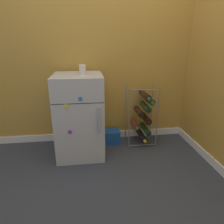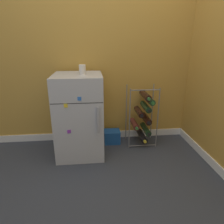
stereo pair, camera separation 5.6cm
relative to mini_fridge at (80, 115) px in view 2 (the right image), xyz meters
The scene contains 6 objects.
ground_plane 0.62m from the mini_fridge, 39.73° to the right, with size 14.00×14.00×0.00m, color #333842.
wall_back 0.93m from the mini_fridge, 47.99° to the left, with size 7.08×0.07×2.50m.
mini_fridge is the anchor object (origin of this frame).
wine_rack 0.79m from the mini_fridge, 10.14° to the left, with size 0.35×0.33×0.74m.
soda_box 0.57m from the mini_fridge, 25.77° to the left, with size 0.20×0.17×0.16m.
fridge_top_cup 0.51m from the mini_fridge, ahead, with size 0.07×0.07×0.10m.
Camera 2 is at (-0.18, -1.85, 1.22)m, focal length 32.00 mm.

